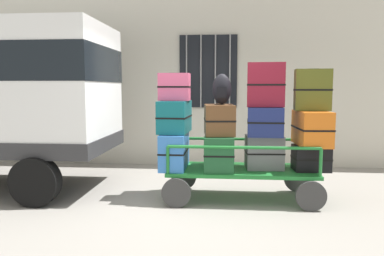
% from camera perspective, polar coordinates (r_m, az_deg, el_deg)
% --- Properties ---
extents(ground_plane, '(40.00, 40.00, 0.00)m').
position_cam_1_polar(ground_plane, '(5.57, 0.99, -11.19)').
color(ground_plane, gray).
extents(building_wall, '(12.00, 0.38, 5.00)m').
position_cam_1_polar(building_wall, '(8.09, 2.38, 12.11)').
color(building_wall, beige).
rests_on(building_wall, ground).
extents(luggage_cart, '(2.24, 1.03, 0.46)m').
position_cam_1_polar(luggage_cart, '(5.65, 7.53, -7.07)').
color(luggage_cart, '#1E722D').
rests_on(luggage_cart, ground).
extents(cart_railing, '(2.13, 0.89, 0.41)m').
position_cam_1_polar(cart_railing, '(5.57, 7.59, -2.80)').
color(cart_railing, '#1E722D').
rests_on(cart_railing, luggage_cart).
extents(suitcase_left_bottom, '(0.38, 0.80, 0.53)m').
position_cam_1_polar(suitcase_left_bottom, '(5.60, -2.70, -3.44)').
color(suitcase_left_bottom, '#3372C6').
rests_on(suitcase_left_bottom, luggage_cart).
extents(suitcase_left_middle, '(0.46, 0.75, 0.48)m').
position_cam_1_polar(suitcase_left_middle, '(5.59, -2.67, 1.75)').
color(suitcase_left_middle, '#0F5960').
rests_on(suitcase_left_middle, suitcase_left_bottom).
extents(suitcase_left_top, '(0.47, 0.32, 0.41)m').
position_cam_1_polar(suitcase_left_top, '(5.57, -2.69, 6.30)').
color(suitcase_left_top, '#CC4C72').
rests_on(suitcase_left_top, suitcase_left_middle).
extents(suitcase_midleft_bottom, '(0.44, 0.81, 0.51)m').
position_cam_1_polar(suitcase_midleft_bottom, '(5.55, 4.14, -3.65)').
color(suitcase_midleft_bottom, '#194C28').
rests_on(suitcase_midleft_bottom, luggage_cart).
extents(suitcase_midleft_middle, '(0.48, 0.63, 0.45)m').
position_cam_1_polar(suitcase_midleft_middle, '(5.49, 4.18, 1.27)').
color(suitcase_midleft_middle, brown).
rests_on(suitcase_midleft_middle, suitcase_midleft_bottom).
extents(suitcase_center_bottom, '(0.57, 0.44, 0.50)m').
position_cam_1_polar(suitcase_center_bottom, '(5.64, 10.95, -3.62)').
color(suitcase_center_bottom, slate).
rests_on(suitcase_center_bottom, luggage_cart).
extents(suitcase_center_middle, '(0.55, 0.66, 0.42)m').
position_cam_1_polar(suitcase_center_middle, '(5.57, 11.07, 1.04)').
color(suitcase_center_middle, navy).
rests_on(suitcase_center_middle, suitcase_center_bottom).
extents(suitcase_center_top, '(0.56, 0.46, 0.63)m').
position_cam_1_polar(suitcase_center_top, '(5.54, 11.20, 6.48)').
color(suitcase_center_top, maroon).
rests_on(suitcase_center_top, suitcase_center_middle).
extents(suitcase_midright_bottom, '(0.53, 0.42, 0.37)m').
position_cam_1_polar(suitcase_midright_bottom, '(5.70, 17.72, -4.38)').
color(suitcase_midright_bottom, black).
rests_on(suitcase_midright_bottom, luggage_cart).
extents(suitcase_midright_middle, '(0.46, 0.80, 0.50)m').
position_cam_1_polar(suitcase_midright_middle, '(5.65, 17.82, -0.00)').
color(suitcase_midright_middle, orange).
rests_on(suitcase_midright_middle, suitcase_midright_bottom).
extents(suitcase_midright_top, '(0.52, 0.30, 0.60)m').
position_cam_1_polar(suitcase_midright_top, '(5.65, 17.94, 5.58)').
color(suitcase_midright_top, '#4C5119').
rests_on(suitcase_midright_top, suitcase_midright_middle).
extents(backpack, '(0.27, 0.22, 0.44)m').
position_cam_1_polar(backpack, '(5.46, 4.58, 5.92)').
color(backpack, black).
rests_on(backpack, suitcase_midleft_middle).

